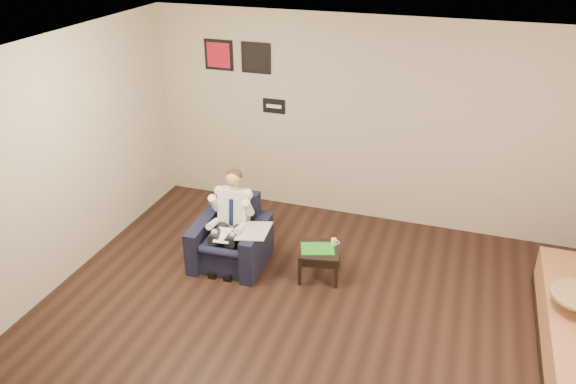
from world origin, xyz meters
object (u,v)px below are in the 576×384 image
(green_folder, at_px, (318,249))
(armchair, at_px, (230,234))
(seated_man, at_px, (226,227))
(cafe_table, at_px, (572,322))
(coffee_mug, at_px, (334,242))
(smartphone, at_px, (325,242))
(side_table, at_px, (319,262))

(green_folder, bearing_deg, armchair, -177.49)
(seated_man, relative_size, green_folder, 2.92)
(armchair, relative_size, green_folder, 2.20)
(seated_man, height_order, cafe_table, seated_man)
(seated_man, xyz_separation_m, green_folder, (1.09, 0.16, -0.17))
(coffee_mug, bearing_deg, smartphone, 173.32)
(armchair, distance_m, seated_man, 0.19)
(green_folder, height_order, smartphone, green_folder)
(side_table, bearing_deg, green_folder, -135.88)
(cafe_table, bearing_deg, side_table, 171.16)
(seated_man, xyz_separation_m, side_table, (1.11, 0.18, -0.37))
(green_folder, xyz_separation_m, cafe_table, (2.71, -0.40, -0.06))
(cafe_table, bearing_deg, green_folder, 171.67)
(side_table, bearing_deg, armchair, -176.44)
(smartphone, bearing_deg, side_table, -97.35)
(coffee_mug, bearing_deg, seated_man, -166.22)
(side_table, height_order, coffee_mug, coffee_mug)
(armchair, xyz_separation_m, cafe_table, (3.80, -0.35, -0.08))
(green_folder, bearing_deg, side_table, 44.12)
(smartphone, distance_m, cafe_table, 2.73)
(seated_man, height_order, side_table, seated_man)
(green_folder, bearing_deg, seated_man, -171.90)
(armchair, relative_size, side_table, 1.80)
(coffee_mug, xyz_separation_m, smartphone, (-0.12, 0.01, -0.04))
(green_folder, xyz_separation_m, smartphone, (0.04, 0.16, -0.00))
(armchair, relative_size, smartphone, 7.07)
(seated_man, xyz_separation_m, cafe_table, (3.80, -0.24, -0.23))
(seated_man, bearing_deg, green_folder, 5.51)
(armchair, relative_size, seated_man, 0.75)
(smartphone, bearing_deg, coffee_mug, -7.10)
(seated_man, relative_size, side_table, 2.39)
(side_table, distance_m, green_folder, 0.20)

